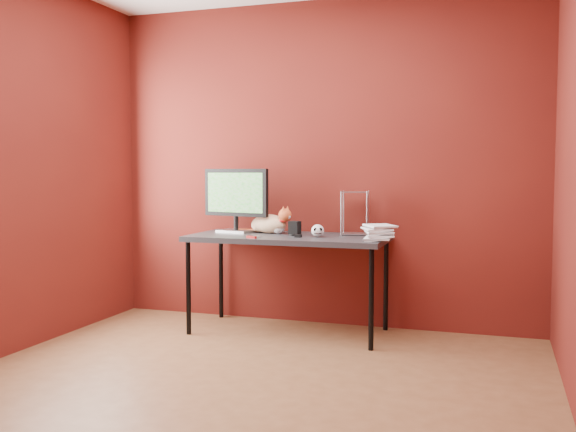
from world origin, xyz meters
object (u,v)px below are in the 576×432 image
(desk, at_px, (288,242))
(monitor, at_px, (236,197))
(book_stack, at_px, (367,153))
(skull_mug, at_px, (318,231))
(cat, at_px, (269,223))
(speaker, at_px, (295,229))

(desk, height_order, monitor, monitor)
(monitor, distance_m, book_stack, 1.17)
(skull_mug, bearing_deg, cat, 140.58)
(monitor, xyz_separation_m, cat, (0.27, 0.03, -0.21))
(desk, height_order, book_stack, book_stack)
(skull_mug, xyz_separation_m, speaker, (-0.19, 0.05, 0.00))
(desk, relative_size, book_stack, 1.21)
(skull_mug, bearing_deg, desk, 149.52)
(cat, xyz_separation_m, speaker, (0.25, -0.12, -0.03))
(desk, xyz_separation_m, monitor, (-0.47, 0.09, 0.33))
(skull_mug, bearing_deg, speaker, 147.56)
(skull_mug, distance_m, book_stack, 0.69)
(monitor, bearing_deg, speaker, 1.73)
(desk, bearing_deg, monitor, 169.17)
(monitor, xyz_separation_m, book_stack, (1.10, -0.23, 0.34))
(cat, height_order, book_stack, book_stack)
(desk, bearing_deg, speaker, -4.96)
(desk, bearing_deg, book_stack, -12.53)
(monitor, height_order, cat, monitor)
(cat, bearing_deg, speaker, -6.59)
(desk, relative_size, speaker, 13.61)
(cat, relative_size, book_stack, 0.38)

